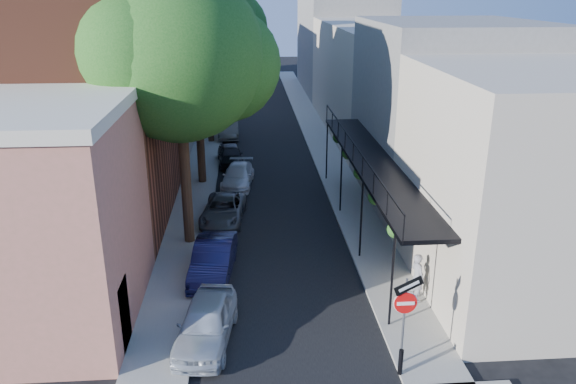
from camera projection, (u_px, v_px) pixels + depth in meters
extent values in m
cube|color=black|center=(263.00, 131.00, 43.48)|extent=(6.00, 64.00, 0.01)
cube|color=gray|center=(211.00, 132.00, 43.19)|extent=(2.00, 64.00, 0.12)
cube|color=gray|center=(314.00, 130.00, 43.74)|extent=(2.00, 64.00, 0.12)
cube|color=#C27363|center=(2.00, 222.00, 17.77)|extent=(8.00, 7.00, 7.00)
cube|color=beige|center=(123.00, 314.00, 16.96)|extent=(0.10, 1.20, 2.20)
cube|color=brown|center=(54.00, 91.00, 25.75)|extent=(10.00, 12.00, 12.00)
cube|color=gray|center=(160.00, 46.00, 25.40)|extent=(0.06, 7.00, 4.00)
cube|color=gray|center=(129.00, 83.00, 37.57)|extent=(8.00, 12.00, 9.00)
cube|color=#B8AD98|center=(159.00, 52.00, 50.52)|extent=(8.00, 16.00, 10.00)
cube|color=#C27363|center=(177.00, 48.00, 63.98)|extent=(8.00, 12.00, 8.00)
cube|color=#B8AD98|center=(537.00, 183.00, 19.77)|extent=(8.00, 9.00, 8.00)
cube|color=gray|center=(447.00, 113.00, 28.50)|extent=(8.00, 10.00, 9.00)
cube|color=#B8AD98|center=(380.00, 78.00, 42.73)|extent=(8.00, 20.00, 8.00)
cube|color=gray|center=(342.00, 43.00, 59.25)|extent=(8.00, 16.00, 10.00)
cube|color=black|center=(375.00, 162.00, 23.83)|extent=(2.00, 16.00, 0.15)
cube|color=black|center=(354.00, 143.00, 23.47)|extent=(0.05, 16.00, 0.05)
cylinder|color=black|center=(392.00, 278.00, 17.79)|extent=(0.08, 0.08, 3.40)
cylinder|color=black|center=(327.00, 150.00, 31.85)|extent=(0.08, 0.08, 3.40)
sphere|color=#1A4C15|center=(396.00, 229.00, 18.32)|extent=(0.60, 0.60, 0.60)
sphere|color=#1A4C15|center=(360.00, 173.00, 23.95)|extent=(0.60, 0.60, 0.60)
sphere|color=#1A4C15|center=(338.00, 138.00, 29.57)|extent=(0.60, 0.60, 0.60)
cylinder|color=#595B60|center=(403.00, 324.00, 16.03)|extent=(0.07, 0.07, 2.90)
cylinder|color=red|center=(406.00, 303.00, 15.75)|extent=(0.66, 0.04, 0.66)
cube|color=white|center=(406.00, 304.00, 15.72)|extent=(0.50, 0.02, 0.10)
cylinder|color=white|center=(405.00, 303.00, 15.77)|extent=(0.70, 0.02, 0.70)
cube|color=black|center=(409.00, 286.00, 15.56)|extent=(0.89, 0.15, 0.58)
cube|color=white|center=(409.00, 286.00, 15.53)|extent=(0.60, 0.10, 0.31)
cylinder|color=black|center=(401.00, 362.00, 15.87)|extent=(0.14, 0.14, 0.80)
cylinder|color=#362615|center=(185.00, 166.00, 23.28)|extent=(0.44, 0.44, 7.00)
sphere|color=#1A4C15|center=(178.00, 55.00, 21.73)|extent=(6.80, 6.80, 6.80)
sphere|color=#1A4C15|center=(223.00, 65.00, 22.98)|extent=(4.76, 4.76, 4.76)
cylinder|color=#362615|center=(200.00, 129.00, 30.90)|extent=(0.44, 0.44, 6.30)
sphere|color=#1A4C15|center=(196.00, 54.00, 29.51)|extent=(6.00, 6.00, 6.00)
sphere|color=#1A4C15|center=(225.00, 61.00, 30.63)|extent=(4.20, 4.20, 4.20)
cylinder|color=#362615|center=(209.00, 91.00, 39.15)|extent=(0.44, 0.44, 7.35)
sphere|color=#1A4C15|center=(205.00, 21.00, 37.53)|extent=(7.00, 7.00, 7.00)
sphere|color=#1A4C15|center=(232.00, 27.00, 38.81)|extent=(4.90, 4.90, 4.90)
imported|color=#A6AFB8|center=(206.00, 323.00, 17.45)|extent=(2.11, 4.15, 1.35)
imported|color=#111136|center=(213.00, 259.00, 21.52)|extent=(1.80, 4.23, 1.36)
imported|color=#4D4E53|center=(224.00, 210.00, 26.58)|extent=(2.30, 4.27, 1.14)
imported|color=silver|center=(238.00, 176.00, 31.37)|extent=(2.03, 4.10, 1.15)
imported|color=black|center=(230.00, 155.00, 35.17)|extent=(1.87, 3.81, 1.25)
imported|color=#676157|center=(228.00, 128.00, 41.65)|extent=(1.62, 4.32, 1.41)
imported|color=gray|center=(417.00, 277.00, 19.49)|extent=(0.59, 0.74, 1.78)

